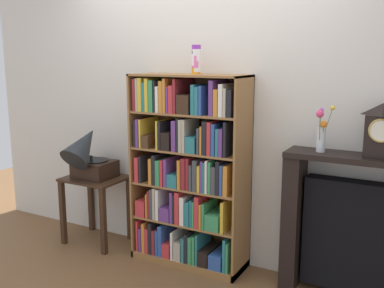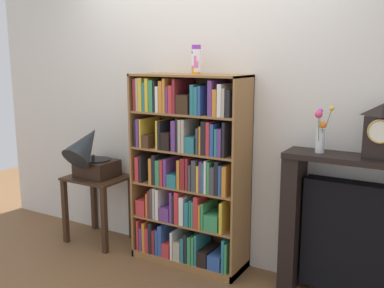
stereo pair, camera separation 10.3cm
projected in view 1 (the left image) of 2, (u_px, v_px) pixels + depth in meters
The scene contains 9 objects.
ground_plane at pixel (185, 266), 3.72m from camera, with size 8.17×6.40×0.02m, color brown.
wall_back at pixel (225, 109), 3.62m from camera, with size 5.17×0.08×2.60m, color silver.
bookshelf at pixel (188, 176), 3.63m from camera, with size 0.96×0.36×1.59m.
cup_stack at pixel (196, 60), 3.44m from camera, with size 0.07×0.07×0.23m.
side_table_left at pixel (96, 193), 4.11m from camera, with size 0.55×0.45×0.63m.
gramophone at pixel (88, 154), 3.97m from camera, with size 0.34×0.50×0.54m.
fireplace_mantel at pixel (369, 232), 3.08m from camera, with size 1.18×0.28×1.06m.
mantel_clock at pixel (382, 131), 2.90m from camera, with size 0.21×0.15×0.37m.
flower_vase at pixel (322, 132), 3.08m from camera, with size 0.11×0.15×0.33m.
Camera 1 is at (1.72, -3.00, 1.71)m, focal length 41.36 mm.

